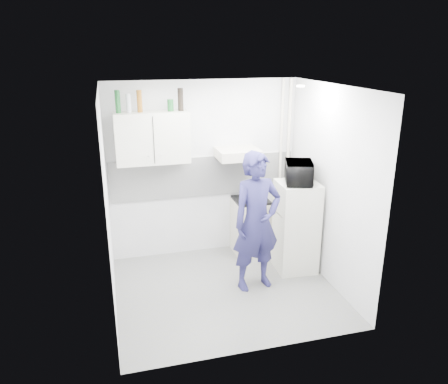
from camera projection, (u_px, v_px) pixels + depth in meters
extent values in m
plane|color=slate|center=(226.00, 290.00, 5.72)|extent=(2.80, 2.80, 0.00)
plane|color=white|center=(226.00, 87.00, 4.90)|extent=(2.80, 2.80, 0.00)
plane|color=silver|center=(204.00, 170.00, 6.46)|extent=(2.80, 0.00, 2.80)
plane|color=silver|center=(108.00, 206.00, 4.97)|extent=(0.00, 2.60, 2.60)
plane|color=silver|center=(330.00, 187.00, 5.66)|extent=(0.00, 2.60, 2.60)
imported|color=#232151|center=(257.00, 222.00, 5.54)|extent=(0.73, 0.54, 1.83)
cube|color=beige|center=(251.00, 226.00, 6.67)|extent=(0.52, 0.52, 0.83)
cube|color=beige|center=(296.00, 227.00, 6.08)|extent=(0.56, 0.56, 1.29)
cube|color=black|center=(251.00, 200.00, 6.53)|extent=(0.50, 0.50, 0.03)
cylinder|color=silver|center=(251.00, 197.00, 6.46)|extent=(0.20, 0.20, 0.11)
imported|color=black|center=(299.00, 173.00, 5.83)|extent=(0.61, 0.50, 0.29)
cylinder|color=#144C1E|center=(118.00, 102.00, 5.68)|extent=(0.07, 0.07, 0.30)
cylinder|color=#B2B7BC|center=(128.00, 103.00, 5.72)|extent=(0.06, 0.06, 0.24)
cylinder|color=brown|center=(139.00, 101.00, 5.75)|extent=(0.07, 0.07, 0.29)
cylinder|color=#144C1E|center=(170.00, 105.00, 5.87)|extent=(0.08, 0.08, 0.16)
cylinder|color=black|center=(181.00, 99.00, 5.88)|extent=(0.08, 0.08, 0.30)
cube|color=beige|center=(152.00, 138.00, 5.94)|extent=(1.00, 0.35, 0.70)
cube|color=beige|center=(238.00, 154.00, 6.25)|extent=(0.60, 0.50, 0.14)
cube|color=white|center=(204.00, 176.00, 6.48)|extent=(2.74, 0.03, 0.60)
cylinder|color=beige|center=(288.00, 165.00, 6.70)|extent=(0.05, 0.05, 2.60)
cylinder|color=beige|center=(280.00, 166.00, 6.67)|extent=(0.04, 0.04, 2.60)
cylinder|color=white|center=(301.00, 86.00, 5.34)|extent=(0.10, 0.10, 0.02)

